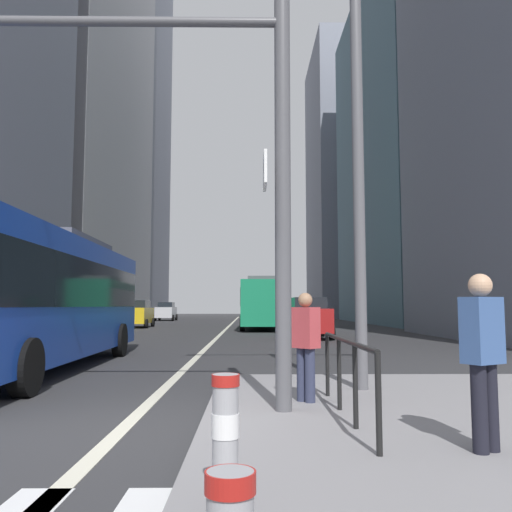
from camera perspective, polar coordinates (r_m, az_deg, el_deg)
ground_plane at (r=27.17m, az=-4.06°, el=-8.57°), size 160.00×160.00×0.00m
lane_centre_line at (r=37.15m, az=-3.15°, el=-7.70°), size 0.20×80.00×0.01m
office_tower_left_mid at (r=56.30m, az=-19.71°, el=17.04°), size 12.21×25.27×45.36m
office_tower_left_far at (r=80.56m, az=-13.59°, el=12.95°), size 10.18×16.63×53.24m
office_tower_right_mid at (r=53.23m, az=16.48°, el=10.56°), size 10.30×25.72×31.85m
office_tower_right_far at (r=80.05m, az=10.55°, el=7.62°), size 12.57×18.67×38.75m
city_bus_blue_oncoming at (r=13.92m, az=-22.19°, el=-3.72°), size 2.91×11.56×3.40m
city_bus_red_receding at (r=36.83m, az=0.62°, el=-4.88°), size 2.87×11.84×3.40m
car_oncoming_mid at (r=57.99m, az=-9.54°, el=-5.81°), size 2.12×4.49×1.94m
car_receding_near at (r=63.53m, az=0.50°, el=-5.84°), size 2.07×4.12×1.94m
car_receding_far at (r=25.94m, az=5.52°, el=-6.53°), size 2.11×4.48×1.94m
car_oncoming_far at (r=39.72m, az=-12.54°, el=-6.01°), size 2.11×4.33×1.94m
traffic_signal_gantry at (r=7.89m, az=-13.68°, el=14.00°), size 6.50×0.65×6.00m
street_lamp_post at (r=10.00m, az=10.68°, el=16.75°), size 5.50×0.32×8.00m
bollard_left at (r=3.89m, az=-3.29°, el=-18.40°), size 0.20×0.20×0.91m
pedestrian_railing at (r=6.91m, az=9.59°, el=-11.00°), size 0.06×3.38×0.98m
pedestrian_waiting at (r=5.70m, az=22.97°, el=-9.36°), size 0.45×0.40×1.70m
pedestrian_walking at (r=7.99m, az=5.30°, el=-9.03°), size 0.43×0.44×1.58m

